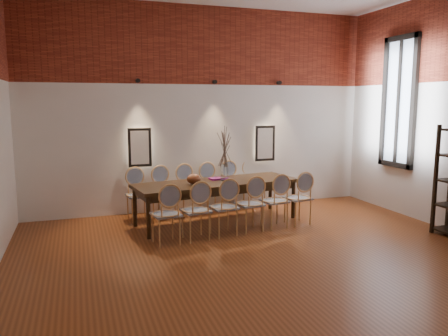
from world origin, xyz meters
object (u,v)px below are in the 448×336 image
object	(u,v)px
chair_near_b	(196,210)
bowl	(194,179)
book	(217,179)
chair_near_c	(224,207)
chair_near_a	(166,214)
chair_near_d	(250,204)
chair_far_b	(164,193)
chair_far_c	(188,190)
chair_far_f	(254,184)
chair_near_e	(274,201)
chair_far_d	(211,188)
dining_table	(217,202)
vase	(225,172)
chair_near_f	(298,198)
chair_far_a	(138,195)
chair_far_e	(233,186)

from	to	relation	value
chair_near_b	bowl	xyz separation A→B (m)	(0.17, 0.74, 0.37)
book	chair_near_c	bearing A→B (deg)	-101.33
chair_near_a	chair_near_d	bearing A→B (deg)	0.00
chair_near_c	chair_far_b	world-z (taller)	same
chair_far_b	chair_far_c	distance (m)	0.49
chair_near_d	chair_far_f	world-z (taller)	same
chair_far_f	book	size ratio (longest dim) A/B	3.62
chair_near_d	chair_near_e	world-z (taller)	same
chair_near_d	chair_far_d	distance (m)	1.51
book	chair_far_f	bearing A→B (deg)	34.90
dining_table	chair_near_b	bearing A→B (deg)	-134.39
bowl	chair_far_f	bearing A→B (deg)	33.48
chair_far_f	chair_near_d	bearing A→B (deg)	56.87
dining_table	chair_near_c	bearing A→B (deg)	-108.07
chair_far_c	vase	world-z (taller)	vase
chair_near_d	vase	distance (m)	0.87
chair_near_b	chair_near_e	size ratio (longest dim) A/B	1.00
chair_near_a	chair_near_f	xyz separation A→B (m)	(2.44, 0.35, 0.00)
chair_near_b	vase	bearing A→B (deg)	40.16
chair_near_e	chair_far_d	xyz separation A→B (m)	(-0.70, 1.43, 0.00)
chair_near_f	bowl	xyz separation A→B (m)	(-1.79, 0.46, 0.37)
chair_near_a	chair_far_f	size ratio (longest dim) A/B	1.00
dining_table	chair_far_b	world-z (taller)	chair_far_b
chair_near_c	chair_near_e	size ratio (longest dim) A/B	1.00
chair_far_a	chair_far_e	distance (m)	1.97
chair_far_e	vase	bearing A→B (deg)	52.31
chair_far_c	chair_far_d	size ratio (longest dim) A/B	1.00
chair_far_c	dining_table	bearing A→B (deg)	108.07
dining_table	chair_far_e	size ratio (longest dim) A/B	3.15
chair_near_f	dining_table	bearing A→B (deg)	148.49
chair_far_c	chair_near_c	bearing A→B (deg)	90.00
chair_far_f	chair_far_b	bearing A→B (deg)	-0.00
chair_near_e	bowl	world-z (taller)	chair_near_e
chair_near_a	bowl	xyz separation A→B (m)	(0.65, 0.81, 0.37)
chair_far_c	chair_near_f	bearing A→B (deg)	134.39
chair_far_c	bowl	distance (m)	0.91
chair_far_a	vase	xyz separation A→B (m)	(1.48, -0.55, 0.43)
chair_far_e	bowl	size ratio (longest dim) A/B	3.92
chair_far_b	chair_near_e	bearing A→B (deg)	134.39
book	vase	bearing A→B (deg)	-59.56
chair_far_e	chair_far_f	size ratio (longest dim) A/B	1.00
chair_far_a	chair_far_c	distance (m)	0.99
chair_far_b	chair_near_d	bearing A→B (deg)	123.13
chair_near_f	vase	distance (m)	1.38
chair_near_f	bowl	bearing A→B (deg)	157.49
chair_far_c	book	distance (m)	0.73
vase	book	world-z (taller)	vase
chair_near_d	chair_far_c	distance (m)	1.59
chair_far_b	vase	size ratio (longest dim) A/B	3.13
chair_near_d	chair_far_d	world-z (taller)	same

